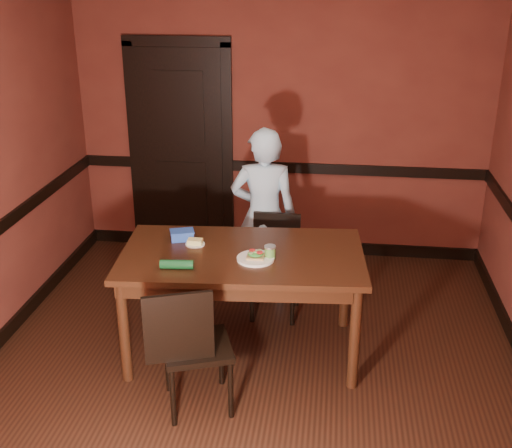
% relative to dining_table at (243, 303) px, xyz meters
% --- Properties ---
extents(floor, '(4.00, 4.50, 0.01)m').
position_rel_dining_table_xyz_m(floor, '(0.10, -0.33, -0.41)').
color(floor, black).
rests_on(floor, ground).
extents(wall_back, '(4.00, 0.02, 2.70)m').
position_rel_dining_table_xyz_m(wall_back, '(0.10, 1.92, 0.94)').
color(wall_back, maroon).
rests_on(wall_back, ground).
extents(wall_front, '(4.00, 0.02, 2.70)m').
position_rel_dining_table_xyz_m(wall_front, '(0.10, -2.58, 0.94)').
color(wall_front, maroon).
rests_on(wall_front, ground).
extents(dado_back, '(4.00, 0.03, 0.10)m').
position_rel_dining_table_xyz_m(dado_back, '(0.10, 1.90, 0.49)').
color(dado_back, black).
rests_on(dado_back, ground).
extents(baseboard_back, '(4.00, 0.03, 0.12)m').
position_rel_dining_table_xyz_m(baseboard_back, '(0.10, 1.90, -0.35)').
color(baseboard_back, black).
rests_on(baseboard_back, ground).
extents(door, '(1.05, 0.07, 2.20)m').
position_rel_dining_table_xyz_m(door, '(-0.90, 1.88, 0.68)').
color(door, black).
rests_on(door, ground).
extents(dining_table, '(1.83, 1.12, 0.83)m').
position_rel_dining_table_xyz_m(dining_table, '(0.00, 0.00, 0.00)').
color(dining_table, black).
rests_on(dining_table, floor).
extents(chair_far, '(0.41, 0.41, 0.85)m').
position_rel_dining_table_xyz_m(chair_far, '(0.18, 0.60, 0.01)').
color(chair_far, black).
rests_on(chair_far, floor).
extents(chair_near, '(0.56, 0.56, 0.93)m').
position_rel_dining_table_xyz_m(chair_near, '(-0.20, -0.68, 0.05)').
color(chair_near, black).
rests_on(chair_near, floor).
extents(person, '(0.60, 0.42, 1.55)m').
position_rel_dining_table_xyz_m(person, '(0.05, 0.89, 0.36)').
color(person, '#AED8ED').
rests_on(person, floor).
extents(sandwich_plate, '(0.27, 0.27, 0.07)m').
position_rel_dining_table_xyz_m(sandwich_plate, '(0.11, -0.10, 0.43)').
color(sandwich_plate, white).
rests_on(sandwich_plate, dining_table).
extents(sauce_jar, '(0.08, 0.08, 0.10)m').
position_rel_dining_table_xyz_m(sauce_jar, '(0.21, -0.07, 0.46)').
color(sauce_jar, '#558D39').
rests_on(sauce_jar, dining_table).
extents(cheese_saucer, '(0.15, 0.15, 0.05)m').
position_rel_dining_table_xyz_m(cheese_saucer, '(-0.37, 0.10, 0.43)').
color(cheese_saucer, white).
rests_on(cheese_saucer, dining_table).
extents(food_tub, '(0.21, 0.17, 0.07)m').
position_rel_dining_table_xyz_m(food_tub, '(-0.49, 0.18, 0.45)').
color(food_tub, blue).
rests_on(food_tub, dining_table).
extents(wrapped_veg, '(0.24, 0.08, 0.06)m').
position_rel_dining_table_xyz_m(wrapped_veg, '(-0.41, -0.32, 0.45)').
color(wrapped_veg, '#10401B').
rests_on(wrapped_veg, dining_table).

